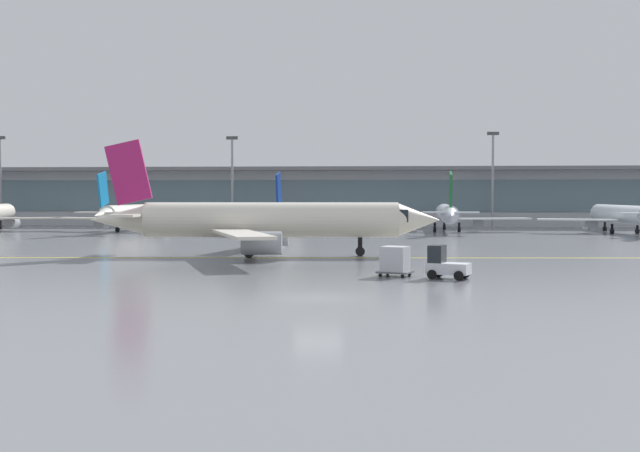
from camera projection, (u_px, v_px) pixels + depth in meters
ground_plane at (318, 298)px, 41.23m from camera, size 400.00×400.00×0.00m
taxiway_centreline_stripe at (268, 258)px, 66.55m from camera, size 109.70×8.82×0.01m
terminal_concourse at (366, 196)px, 132.63m from camera, size 176.12×11.00×9.60m
gate_airplane_1 at (132, 214)px, 111.83m from camera, size 22.99×24.77×8.20m
gate_airplane_2 at (290, 214)px, 114.41m from camera, size 23.02×24.74×8.20m
gate_airplane_3 at (447, 214)px, 111.86m from camera, size 23.03×24.72×8.20m
gate_airplane_4 at (622, 215)px, 107.05m from camera, size 22.97×24.77×8.20m
taxiing_regional_jet at (267, 221)px, 68.42m from camera, size 30.10×27.91×9.97m
baggage_tug at (445, 265)px, 50.30m from camera, size 2.92×2.31×2.10m
cargo_dolly_lead at (395, 260)px, 51.69m from camera, size 2.52×2.22×1.94m
apron_light_mast_0 at (0, 177)px, 128.94m from camera, size 1.80×0.36×14.52m
apron_light_mast_1 at (232, 178)px, 124.70m from camera, size 1.80×0.36×14.20m
apron_light_mast_2 at (493, 176)px, 122.75m from camera, size 1.80×0.36×14.75m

